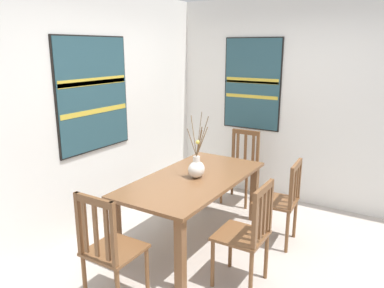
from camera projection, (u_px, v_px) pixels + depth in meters
name	position (u px, v px, depth m)	size (l,w,h in m)	color
ground_plane	(243.00, 263.00, 3.70)	(6.40, 6.40, 0.03)	#B2A89E
wall_back	(99.00, 111.00, 4.31)	(6.40, 0.12, 2.70)	silver
wall_side	(305.00, 103.00, 4.88)	(0.12, 6.40, 2.70)	silver
dining_table	(193.00, 187.00, 3.97)	(1.78, 0.90, 0.73)	brown
centerpiece_vase	(197.00, 168.00, 3.92)	(0.21, 0.30, 0.71)	silver
chair_0	(281.00, 200.00, 3.96)	(0.45, 0.45, 0.92)	brown
chair_1	(241.00, 166.00, 5.08)	(0.43, 0.43, 0.97)	brown
chair_2	(247.00, 233.00, 3.23)	(0.42, 0.42, 0.97)	brown
chair_3	(110.00, 249.00, 2.97)	(0.42, 0.42, 1.00)	brown
painting_on_back_wall	(93.00, 94.00, 4.11)	(1.03, 0.05, 1.26)	black
painting_on_side_wall	(252.00, 84.00, 5.15)	(0.05, 0.83, 1.25)	black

